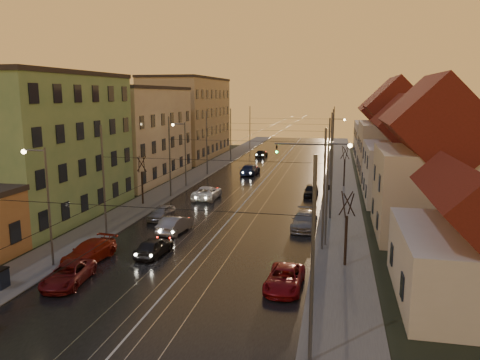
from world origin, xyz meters
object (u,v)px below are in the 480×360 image
Objects in this scene: street_lamp_0 at (44,195)px; traffic_light_mast at (320,170)px; parked_right_0 at (285,279)px; parked_right_2 at (311,191)px; driving_car_3 at (250,169)px; parked_right_1 at (304,220)px; street_lamp_3 at (335,139)px; parked_left_3 at (161,212)px; street_lamp_2 at (183,148)px; street_lamp_1 at (331,183)px; driving_car_2 at (207,193)px; parked_left_2 at (89,252)px; driving_car_1 at (175,224)px; driving_car_4 at (261,153)px; driving_car_0 at (154,246)px; parked_left_1 at (68,274)px.

street_lamp_0 is 1.11× the size of traffic_light_mast.
parked_right_0 is 1.16× the size of parked_right_2.
parked_right_0 is at bearing -89.56° from parked_right_2.
parked_right_1 is at bearing 113.72° from driving_car_3.
driving_car_3 is (-11.81, -5.27, -4.14)m from street_lamp_3.
parked_left_3 is (2.89, 12.97, -4.25)m from street_lamp_0.
street_lamp_2 is at bearing -138.69° from street_lamp_3.
traffic_light_mast is 1.87× the size of parked_right_2.
street_lamp_1 is 2.08× the size of parked_right_2.
parked_right_1 is (-1.09, -3.40, -3.88)m from traffic_light_mast.
street_lamp_0 is 1.62× the size of parked_right_1.
street_lamp_0 is at bearing -112.48° from street_lamp_3.
street_lamp_2 is at bearing -50.79° from driving_car_2.
parked_right_1 is 13.22m from parked_right_2.
parked_right_0 is (-2.44, -8.35, -4.26)m from street_lamp_1.
parked_right_0 is (13.65, -1.84, -0.06)m from parked_left_2.
driving_car_1 is (5.58, -18.81, -4.17)m from street_lamp_2.
driving_car_4 is at bearing 102.65° from parked_right_0.
street_lamp_1 is 17.86m from parked_left_2.
street_lamp_0 is at bearing 65.28° from driving_car_1.
driving_car_4 is at bearing -83.35° from driving_car_0.
parked_right_2 is (9.83, 22.27, -0.01)m from driving_car_0.
driving_car_1 is 48.74m from driving_car_4.
parked_left_3 is (-3.50, -25.76, -0.11)m from driving_car_3.
parked_right_2 is at bearing 97.60° from street_lamp_1.
street_lamp_0 is at bearing 36.11° from driving_car_0.
driving_car_2 is (-1.28, 18.48, 0.05)m from driving_car_0.
street_lamp_1 and street_lamp_2 have the same top height.
parked_right_2 is (-1.27, 9.82, -3.94)m from traffic_light_mast.
parked_left_2 is (2.11, -26.51, -4.20)m from street_lamp_2.
parked_left_2 is at bearing 72.30° from driving_car_1.
parked_right_2 is at bearing 58.48° from street_lamp_0.
driving_car_2 is (-0.86, 12.83, 0.00)m from driving_car_1.
street_lamp_0 reaches higher than driving_car_1.
street_lamp_1 is 1.00× the size of street_lamp_2.
street_lamp_0 is at bearing -120.93° from parked_right_2.
street_lamp_0 is 1.00× the size of street_lamp_2.
driving_car_3 is at bearing 78.36° from parked_left_1.
driving_car_3 is 40.19m from parked_right_0.
driving_car_3 is at bearing 80.62° from street_lamp_0.
parked_left_2 is at bearing 33.37° from driving_car_0.
parked_right_0 is at bearing -94.66° from traffic_light_mast.
traffic_light_mast is at bearing 118.73° from driving_car_3.
driving_car_2 reaches higher than driving_car_1.
street_lamp_0 is 28.00m from street_lamp_2.
street_lamp_2 is 24.24m from street_lamp_3.
parked_right_0 is (9.77, -3.89, -0.04)m from driving_car_0.
parked_right_1 is 1.28× the size of parked_right_2.
driving_car_2 is at bearing -160.54° from parked_right_2.
driving_car_4 is at bearing -82.68° from driving_car_1.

